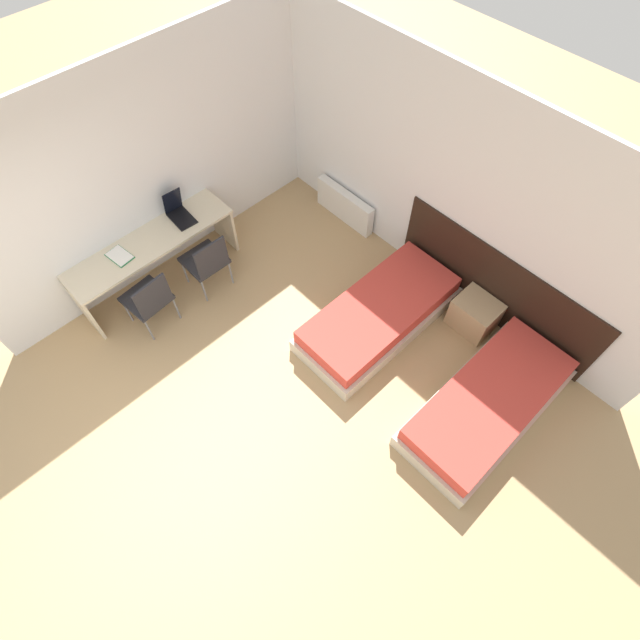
% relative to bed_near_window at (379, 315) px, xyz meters
% --- Properties ---
extents(ground_plane, '(20.00, 20.00, 0.00)m').
position_rel_bed_near_window_xyz_m(ground_plane, '(-0.26, -2.90, -0.20)').
color(ground_plane, tan).
extents(wall_back, '(5.70, 0.05, 2.70)m').
position_rel_bed_near_window_xyz_m(wall_back, '(-0.26, 1.09, 1.15)').
color(wall_back, white).
rests_on(wall_back, ground_plane).
extents(wall_left, '(0.05, 4.96, 2.70)m').
position_rel_bed_near_window_xyz_m(wall_left, '(-2.64, -0.92, 1.15)').
color(wall_left, white).
rests_on(wall_left, ground_plane).
extents(headboard_panel, '(2.59, 0.03, 1.04)m').
position_rel_bed_near_window_xyz_m(headboard_panel, '(0.79, 1.05, 0.32)').
color(headboard_panel, black).
rests_on(headboard_panel, ground_plane).
extents(bed_near_window, '(0.92, 2.04, 0.40)m').
position_rel_bed_near_window_xyz_m(bed_near_window, '(0.00, 0.00, 0.00)').
color(bed_near_window, beige).
rests_on(bed_near_window, ground_plane).
extents(bed_near_door, '(0.92, 2.04, 0.40)m').
position_rel_bed_near_window_xyz_m(bed_near_door, '(1.57, 0.00, 0.00)').
color(bed_near_door, beige).
rests_on(bed_near_door, ground_plane).
extents(nightstand, '(0.50, 0.42, 0.43)m').
position_rel_bed_near_window_xyz_m(nightstand, '(0.79, 0.81, 0.02)').
color(nightstand, tan).
rests_on(nightstand, ground_plane).
extents(radiator, '(0.97, 0.12, 0.46)m').
position_rel_bed_near_window_xyz_m(radiator, '(-1.54, 0.97, 0.03)').
color(radiator, silver).
rests_on(radiator, ground_plane).
extents(desk, '(0.55, 2.05, 0.74)m').
position_rel_bed_near_window_xyz_m(desk, '(-2.34, -1.50, 0.39)').
color(desk, beige).
rests_on(desk, ground_plane).
extents(chair_near_laptop, '(0.47, 0.47, 0.88)m').
position_rel_bed_near_window_xyz_m(chair_near_laptop, '(-1.85, -1.09, 0.30)').
color(chair_near_laptop, '#232328').
rests_on(chair_near_laptop, ground_plane).
extents(chair_near_notebook, '(0.51, 0.51, 0.88)m').
position_rel_bed_near_window_xyz_m(chair_near_notebook, '(-1.85, -1.90, 0.30)').
color(chair_near_notebook, '#232328').
rests_on(chair_near_notebook, ground_plane).
extents(laptop, '(0.38, 0.26, 0.37)m').
position_rel_bed_near_window_xyz_m(laptop, '(-2.42, -1.00, 0.62)').
color(laptop, black).
rests_on(laptop, desk).
extents(open_notebook, '(0.33, 0.24, 0.02)m').
position_rel_bed_near_window_xyz_m(open_notebook, '(-2.38, -1.86, 0.56)').
color(open_notebook, '#236B3D').
rests_on(open_notebook, desk).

